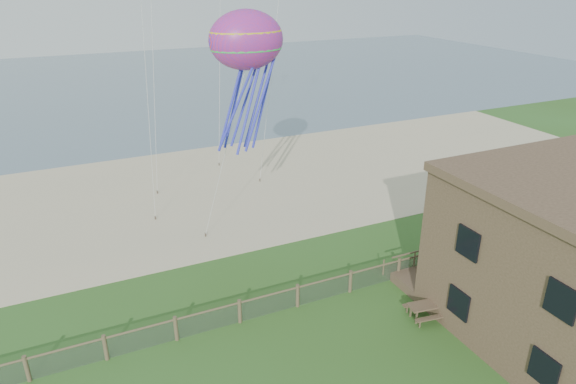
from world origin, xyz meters
name	(u,v)px	position (x,y,z in m)	size (l,w,h in m)	color
sand_beach	(205,191)	(0.00, 22.00, 0.00)	(72.00, 20.00, 0.02)	#C7B490
ocean	(121,84)	(0.00, 66.00, 0.00)	(160.00, 68.00, 0.02)	slate
chainlink_fence	(298,297)	(0.00, 6.00, 0.55)	(36.20, 0.20, 1.25)	brown
motel_deck	(509,255)	(13.00, 5.00, 0.25)	(15.00, 2.00, 0.50)	brown
picnic_table	(428,310)	(5.26, 2.63, 0.41)	(1.95, 1.47, 0.82)	brown
octopus_kite	(248,80)	(-0.06, 11.95, 10.12)	(3.70, 2.61, 7.61)	#FA2A27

